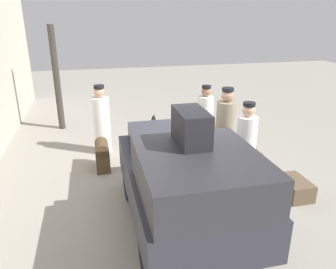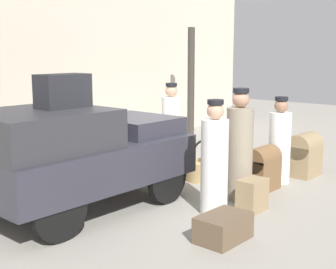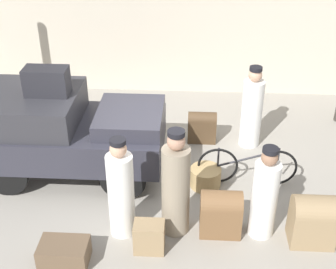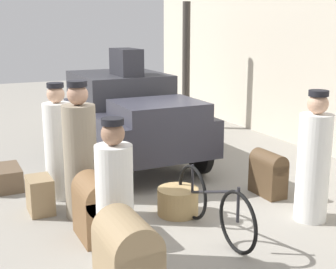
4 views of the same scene
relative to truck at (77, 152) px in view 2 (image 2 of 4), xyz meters
The scene contains 16 objects.
ground_plane 1.97m from the truck, 12.06° to the right, with size 30.00×30.00×0.00m, color gray.
station_building_facade 4.30m from the truck, 65.35° to the left, with size 16.00×0.15×4.50m.
canopy_pillar_right 6.13m from the truck, 22.14° to the left, with size 0.19×0.19×3.05m.
truck is the anchor object (origin of this frame).
bicycle 3.39m from the truck, ahead, with size 1.80×0.04×0.78m.
wicker_basket 2.72m from the truck, ahead, with size 0.56×0.56×0.36m.
porter_standing_middle 3.71m from the truck, 18.17° to the left, with size 0.43×0.43×1.73m.
porter_carrying_trunk 2.61m from the truck, 36.28° to the right, with size 0.44×0.44×1.84m.
porter_lifting_near_truck 3.80m from the truck, 24.09° to the right, with size 0.40×0.40×1.60m.
conductor_in_dark_uniform 2.08m from the truck, 52.32° to the right, with size 0.41×0.41×1.72m.
suitcase_black_upright 2.51m from the truck, 78.06° to the right, with size 0.72×0.48×0.34m.
trunk_barrel_dark 2.86m from the truck, 25.53° to the left, with size 0.59×0.30×0.68m.
suitcase_small_leather 3.26m from the truck, 29.10° to the right, with size 0.65×0.43×0.78m.
trunk_wicker_pale 4.57m from the truck, 21.93° to the right, with size 0.67×0.48×0.85m.
trunk_umber_medium 2.75m from the truck, 49.60° to the right, with size 0.46×0.32×0.50m.
trunk_on_truck_roof 0.96m from the truck, behind, with size 0.76×0.40×0.49m.
Camera 2 is at (-5.98, -5.22, 2.41)m, focal length 50.00 mm.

